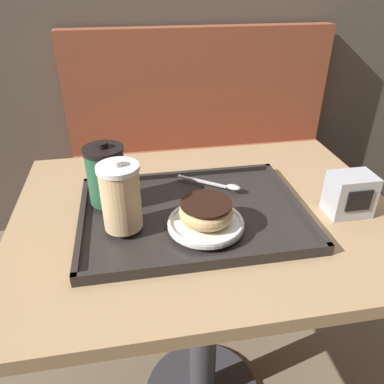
{
  "coord_description": "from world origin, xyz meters",
  "views": [
    {
      "loc": [
        -0.16,
        -0.7,
        1.21
      ],
      "look_at": [
        -0.04,
        -0.02,
        0.8
      ],
      "focal_mm": 35.0,
      "sensor_mm": 36.0,
      "label": 1
    }
  ],
  "objects_px": {
    "coffee_cup_rear": "(106,175)",
    "spoon": "(223,185)",
    "coffee_cup_front": "(121,197)",
    "napkin_dispenser": "(350,194)",
    "donut_chocolate_glazed": "(206,211)"
  },
  "relations": [
    {
      "from": "donut_chocolate_glazed",
      "to": "spoon",
      "type": "distance_m",
      "value": 0.17
    },
    {
      "from": "coffee_cup_front",
      "to": "spoon",
      "type": "distance_m",
      "value": 0.27
    },
    {
      "from": "coffee_cup_rear",
      "to": "donut_chocolate_glazed",
      "type": "height_order",
      "value": "coffee_cup_rear"
    },
    {
      "from": "coffee_cup_front",
      "to": "coffee_cup_rear",
      "type": "relative_size",
      "value": 1.04
    },
    {
      "from": "coffee_cup_rear",
      "to": "spoon",
      "type": "height_order",
      "value": "coffee_cup_rear"
    },
    {
      "from": "coffee_cup_rear",
      "to": "spoon",
      "type": "relative_size",
      "value": 0.99
    },
    {
      "from": "coffee_cup_front",
      "to": "coffee_cup_rear",
      "type": "distance_m",
      "value": 0.11
    },
    {
      "from": "coffee_cup_front",
      "to": "donut_chocolate_glazed",
      "type": "xyz_separation_m",
      "value": [
        0.16,
        -0.03,
        -0.03
      ]
    },
    {
      "from": "donut_chocolate_glazed",
      "to": "napkin_dispenser",
      "type": "height_order",
      "value": "napkin_dispenser"
    },
    {
      "from": "coffee_cup_rear",
      "to": "donut_chocolate_glazed",
      "type": "xyz_separation_m",
      "value": [
        0.19,
        -0.13,
        -0.03
      ]
    },
    {
      "from": "coffee_cup_rear",
      "to": "napkin_dispenser",
      "type": "xyz_separation_m",
      "value": [
        0.52,
        -0.11,
        -0.04
      ]
    },
    {
      "from": "coffee_cup_front",
      "to": "napkin_dispenser",
      "type": "distance_m",
      "value": 0.5
    },
    {
      "from": "coffee_cup_front",
      "to": "spoon",
      "type": "xyz_separation_m",
      "value": [
        0.24,
        0.12,
        -0.06
      ]
    },
    {
      "from": "spoon",
      "to": "coffee_cup_rear",
      "type": "bearing_deg",
      "value": -141.25
    },
    {
      "from": "coffee_cup_front",
      "to": "coffee_cup_rear",
      "type": "height_order",
      "value": "coffee_cup_front"
    }
  ]
}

